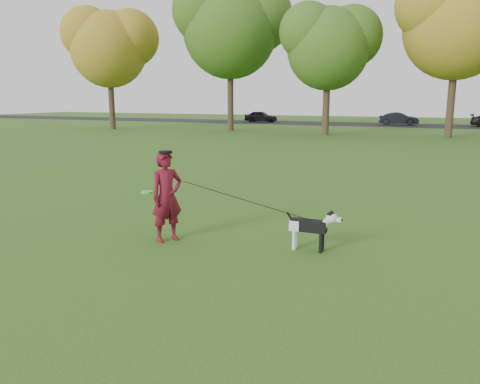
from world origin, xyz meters
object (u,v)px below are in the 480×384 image
at_px(man, 167,197).
at_px(car_mid, 399,119).
at_px(dog, 313,225).
at_px(car_left, 261,116).

xyz_separation_m(man, car_mid, (1.06, 40.26, -0.22)).
relative_size(dog, car_mid, 0.27).
bearing_deg(man, car_mid, 31.09).
bearing_deg(car_mid, dog, -178.25).
distance_m(man, dog, 2.72).
xyz_separation_m(man, car_left, (-13.00, 40.26, -0.23)).
relative_size(man, car_left, 0.48).
xyz_separation_m(dog, car_mid, (-1.59, 39.80, 0.16)).
bearing_deg(car_left, car_mid, -89.86).
height_order(man, car_left, man).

